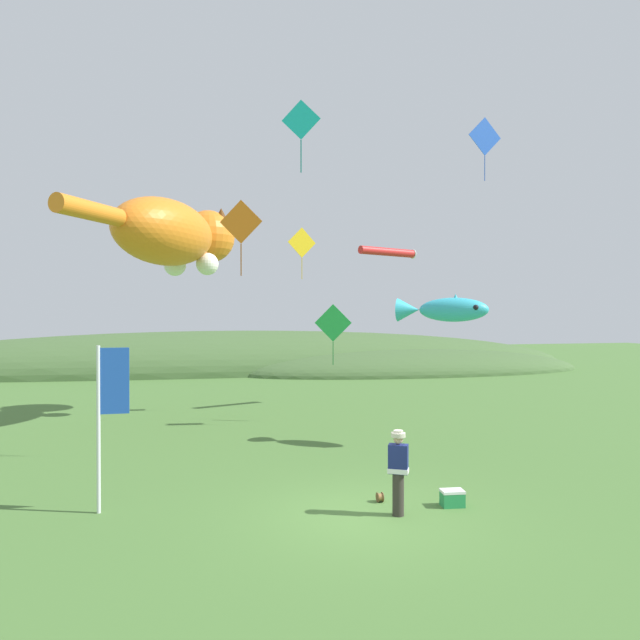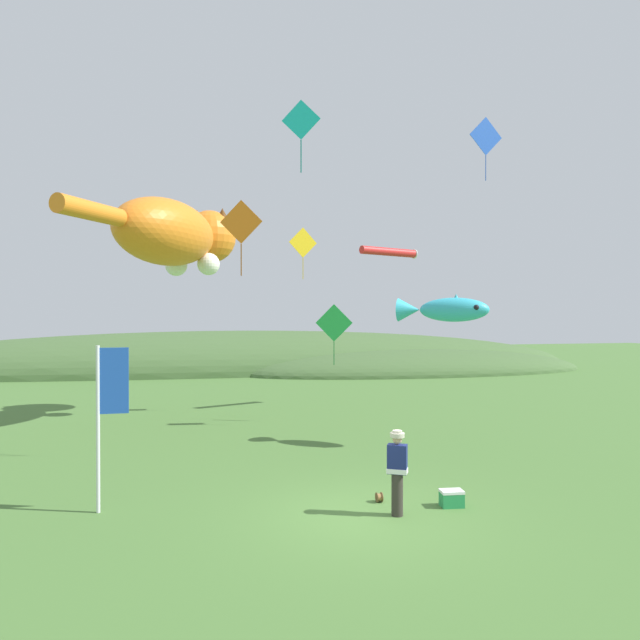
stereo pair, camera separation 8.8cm
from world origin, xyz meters
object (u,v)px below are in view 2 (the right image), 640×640
at_px(festival_attendant, 397,470).
at_px(kite_diamond_gold, 303,243).
at_px(festival_banner_pole, 106,403).
at_px(kite_diamond_teal, 301,121).
at_px(kite_tube_streamer, 390,252).
at_px(kite_spool, 379,497).
at_px(kite_fish_windsock, 444,309).
at_px(kite_diamond_orange, 241,222).
at_px(kite_diamond_blue, 486,137).
at_px(kite_giant_cat, 176,235).
at_px(kite_diamond_green, 334,323).
at_px(picnic_cooler, 452,498).

height_order(festival_attendant, kite_diamond_gold, kite_diamond_gold).
bearing_deg(festival_banner_pole, kite_diamond_teal, 29.47).
relative_size(festival_banner_pole, kite_tube_streamer, 1.16).
height_order(kite_spool, kite_diamond_gold, kite_diamond_gold).
relative_size(kite_spool, festival_banner_pole, 0.06).
bearing_deg(kite_fish_windsock, festival_banner_pole, -157.88).
bearing_deg(festival_banner_pole, kite_fish_windsock, 22.12).
xyz_separation_m(kite_tube_streamer, kite_diamond_orange, (-7.28, -7.90, -0.20)).
distance_m(festival_banner_pole, kite_fish_windsock, 10.49).
xyz_separation_m(festival_banner_pole, kite_fish_windsock, (9.54, 3.87, 2.04)).
relative_size(kite_spool, kite_diamond_blue, 0.09).
height_order(kite_giant_cat, kite_diamond_green, kite_giant_cat).
bearing_deg(kite_diamond_orange, kite_diamond_teal, -24.25).
relative_size(kite_fish_windsock, kite_diamond_teal, 1.40).
bearing_deg(kite_diamond_green, kite_giant_cat, 165.47).
distance_m(festival_attendant, kite_diamond_teal, 9.63).
height_order(kite_giant_cat, kite_diamond_orange, kite_giant_cat).
xyz_separation_m(kite_tube_streamer, kite_diamond_teal, (-5.70, -8.61, 2.54)).
xyz_separation_m(festival_banner_pole, kite_diamond_green, (7.16, 8.51, 1.54)).
distance_m(kite_diamond_gold, kite_diamond_blue, 8.24).
relative_size(festival_banner_pole, kite_giant_cat, 0.41).
distance_m(kite_diamond_blue, kite_diamond_orange, 9.92).
relative_size(kite_spool, picnic_cooler, 0.41).
xyz_separation_m(festival_attendant, kite_tube_streamer, (4.51, 12.87, 6.01)).
height_order(picnic_cooler, kite_diamond_teal, kite_diamond_teal).
xyz_separation_m(picnic_cooler, kite_diamond_blue, (4.75, 7.07, 10.33)).
height_order(kite_tube_streamer, kite_diamond_orange, kite_diamond_orange).
bearing_deg(kite_fish_windsock, kite_giant_cat, 143.35).
bearing_deg(festival_banner_pole, kite_spool, -6.80).
bearing_deg(kite_diamond_gold, kite_giant_cat, -172.16).
bearing_deg(kite_diamond_orange, festival_banner_pole, -132.96).
height_order(picnic_cooler, kite_tube_streamer, kite_tube_streamer).
height_order(kite_fish_windsock, kite_diamond_orange, kite_diamond_orange).
distance_m(picnic_cooler, kite_fish_windsock, 7.04).
distance_m(kite_giant_cat, kite_diamond_green, 7.00).
bearing_deg(kite_diamond_blue, kite_diamond_green, 150.25).
bearing_deg(festival_banner_pole, picnic_cooler, -10.41).
relative_size(kite_giant_cat, kite_diamond_green, 3.64).
distance_m(kite_diamond_blue, kite_diamond_teal, 7.98).
distance_m(kite_spool, kite_fish_windsock, 7.25).
relative_size(picnic_cooler, kite_diamond_orange, 0.25).
bearing_deg(kite_fish_windsock, kite_diamond_orange, -175.53).
relative_size(festival_banner_pole, kite_diamond_gold, 1.62).
bearing_deg(kite_spool, kite_fish_windsock, 50.96).
bearing_deg(kite_fish_windsock, kite_diamond_green, 117.14).
xyz_separation_m(kite_diamond_blue, kite_diamond_orange, (-8.88, -2.36, -3.74)).
distance_m(picnic_cooler, kite_giant_cat, 14.69).
bearing_deg(kite_diamond_green, kite_diamond_orange, -128.02).
height_order(kite_fish_windsock, kite_diamond_green, kite_fish_windsock).
bearing_deg(kite_diamond_green, kite_fish_windsock, -62.86).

